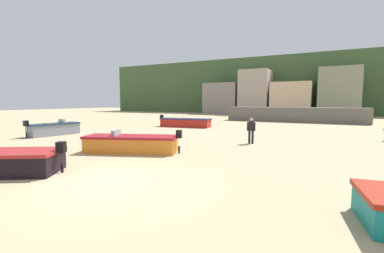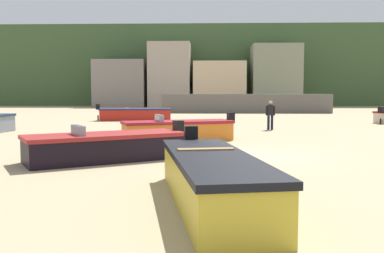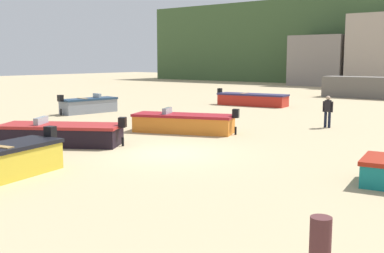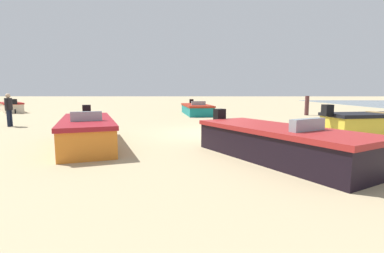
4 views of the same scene
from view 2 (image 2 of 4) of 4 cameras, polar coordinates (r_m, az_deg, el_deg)
ground_plane at (r=14.88m, az=7.23°, el=-3.72°), size 160.00×160.00×0.00m
headland_hill at (r=80.77m, az=2.98°, el=7.32°), size 90.00×32.00×12.05m
harbor_pier at (r=44.85m, az=6.99°, el=3.01°), size 16.89×2.40×1.89m
townhouse_centre_left at (r=62.46m, az=-9.21°, el=5.53°), size 7.10×5.21×6.49m
townhouse_centre at (r=62.21m, az=-2.84°, el=6.66°), size 5.69×6.57×8.84m
townhouse_centre_right at (r=62.03m, az=3.54°, el=5.47°), size 7.14×6.67×6.24m
townhouse_far_right at (r=62.33m, az=10.76°, el=6.45°), size 6.59×5.82×8.54m
boat_yellow_0 at (r=8.36m, az=2.55°, el=-6.82°), size 2.35×5.63×1.28m
boat_black_2 at (r=13.86m, az=-11.19°, el=-2.58°), size 5.04×3.98×1.16m
boat_red_6 at (r=32.79m, az=-7.38°, el=1.59°), size 5.58×2.21×1.21m
boat_orange_7 at (r=19.09m, az=-1.85°, el=-0.51°), size 5.04×3.10×1.19m
beach_walker_foreground at (r=24.88m, az=10.15°, el=1.77°), size 0.53×0.36×1.62m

